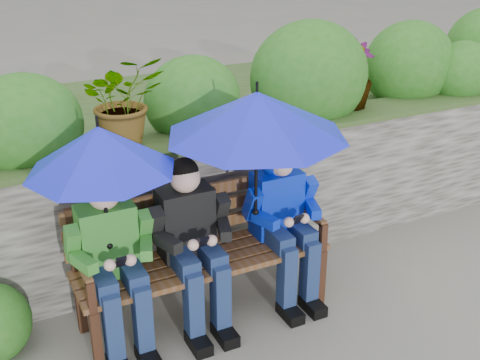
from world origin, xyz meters
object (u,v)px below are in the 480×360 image
umbrella_left (100,149)px  park_bench (199,246)px  boy_middle (192,237)px  umbrella_right (257,114)px  boy_right (283,210)px  boy_left (113,256)px

umbrella_left → park_bench: bearing=6.2°
boy_middle → umbrella_right: (0.44, -0.02, 0.75)m
boy_middle → umbrella_left: umbrella_left is taller
park_bench → boy_middle: boy_middle is taller
boy_middle → boy_right: size_ratio=1.01×
boy_middle → boy_left: bearing=179.9°
boy_left → boy_middle: boy_middle is taller
park_bench → boy_right: size_ratio=1.49×
umbrella_left → umbrella_right: size_ratio=0.75×
park_bench → boy_right: boy_right is taller
umbrella_right → boy_right: bearing=8.7°
boy_left → umbrella_right: size_ratio=0.97×
park_bench → umbrella_left: size_ratio=1.93×
boy_middle → umbrella_left: size_ratio=1.32×
boy_left → boy_middle: (0.50, -0.00, 0.00)m
park_bench → boy_right: bearing=-6.2°
boy_left → boy_middle: bearing=-0.1°
umbrella_right → umbrella_left: bearing=178.0°
boy_right → boy_left: bearing=-179.3°
boy_right → umbrella_left: size_ratio=1.30×
park_bench → umbrella_left: bearing=-173.8°
park_bench → boy_left: (-0.58, -0.08, 0.12)m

